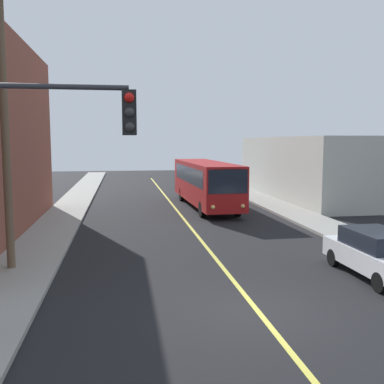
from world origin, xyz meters
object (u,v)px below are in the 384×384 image
parked_car_white (377,253)px  utility_pole_near (4,99)px  traffic_signal_left_corner (40,158)px  city_bus (205,182)px

parked_car_white → utility_pole_near: utility_pole_near is taller
traffic_signal_left_corner → utility_pole_near: bearing=109.8°
traffic_signal_left_corner → parked_car_white: bearing=18.7°
parked_car_white → traffic_signal_left_corner: size_ratio=0.74×
city_bus → utility_pole_near: utility_pole_near is taller
city_bus → traffic_signal_left_corner: size_ratio=2.04×
utility_pole_near → traffic_signal_left_corner: bearing=-70.2°
utility_pole_near → traffic_signal_left_corner: (2.22, -6.16, -1.82)m
parked_car_white → city_bus: bearing=99.3°
parked_car_white → utility_pole_near: 13.92m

